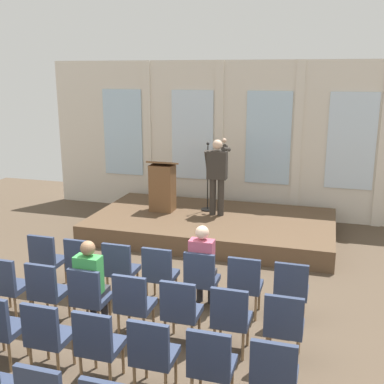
% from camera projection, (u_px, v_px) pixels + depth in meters
% --- Properties ---
extents(ground_plane, '(16.05, 16.05, 0.00)m').
position_uv_depth(ground_plane, '(129.00, 345.00, 6.14)').
color(ground_plane, brown).
extents(rear_partition, '(9.33, 0.14, 3.73)m').
position_uv_depth(rear_partition, '(231.00, 139.00, 11.39)').
color(rear_partition, silver).
rests_on(rear_partition, ground).
extents(stage_platform, '(5.14, 2.84, 0.41)m').
position_uv_depth(stage_platform, '(212.00, 226.00, 10.23)').
color(stage_platform, brown).
rests_on(stage_platform, ground).
extents(speaker, '(0.52, 0.69, 1.66)m').
position_uv_depth(speaker, '(217.00, 172.00, 10.10)').
color(speaker, '#332D28').
rests_on(speaker, stage_platform).
extents(mic_stand, '(0.28, 0.28, 1.56)m').
position_uv_depth(mic_stand, '(207.00, 196.00, 10.59)').
color(mic_stand, black).
rests_on(mic_stand, stage_platform).
extents(lectern, '(0.60, 0.48, 1.16)m').
position_uv_depth(lectern, '(162.00, 187.00, 10.52)').
color(lectern, brown).
rests_on(lectern, stage_platform).
extents(chair_r0_c0, '(0.46, 0.44, 0.94)m').
position_uv_depth(chair_r0_c0, '(46.00, 257.00, 7.63)').
color(chair_r0_c0, olive).
rests_on(chair_r0_c0, ground).
extents(chair_r0_c1, '(0.46, 0.44, 0.94)m').
position_uv_depth(chair_r0_c1, '(82.00, 262.00, 7.45)').
color(chair_r0_c1, olive).
rests_on(chair_r0_c1, ground).
extents(chair_r0_c2, '(0.46, 0.44, 0.94)m').
position_uv_depth(chair_r0_c2, '(120.00, 267.00, 7.27)').
color(chair_r0_c2, olive).
rests_on(chair_r0_c2, ground).
extents(chair_r0_c3, '(0.46, 0.44, 0.94)m').
position_uv_depth(chair_r0_c3, '(160.00, 272.00, 7.09)').
color(chair_r0_c3, olive).
rests_on(chair_r0_c3, ground).
extents(chair_r0_c4, '(0.46, 0.44, 0.94)m').
position_uv_depth(chair_r0_c4, '(201.00, 277.00, 6.91)').
color(chair_r0_c4, olive).
rests_on(chair_r0_c4, ground).
extents(audience_r0_c4, '(0.36, 0.39, 1.31)m').
position_uv_depth(audience_r0_c4, '(203.00, 262.00, 6.94)').
color(audience_r0_c4, '#2D2D33').
rests_on(audience_r0_c4, ground).
extents(chair_r0_c5, '(0.46, 0.44, 0.94)m').
position_uv_depth(chair_r0_c5, '(245.00, 282.00, 6.74)').
color(chair_r0_c5, olive).
rests_on(chair_r0_c5, ground).
extents(chair_r0_c6, '(0.46, 0.44, 0.94)m').
position_uv_depth(chair_r0_c6, '(291.00, 288.00, 6.56)').
color(chair_r0_c6, olive).
rests_on(chair_r0_c6, ground).
extents(chair_r1_c0, '(0.46, 0.44, 0.94)m').
position_uv_depth(chair_r1_c0, '(7.00, 283.00, 6.70)').
color(chair_r1_c0, olive).
rests_on(chair_r1_c0, ground).
extents(chair_r1_c1, '(0.46, 0.44, 0.94)m').
position_uv_depth(chair_r1_c1, '(47.00, 289.00, 6.53)').
color(chair_r1_c1, olive).
rests_on(chair_r1_c1, ground).
extents(chair_r1_c2, '(0.46, 0.44, 0.94)m').
position_uv_depth(chair_r1_c2, '(89.00, 295.00, 6.35)').
color(chair_r1_c2, olive).
rests_on(chair_r1_c2, ground).
extents(audience_r1_c2, '(0.36, 0.39, 1.29)m').
position_uv_depth(audience_r1_c2, '(91.00, 280.00, 6.38)').
color(audience_r1_c2, '#2D2D33').
rests_on(audience_r1_c2, ground).
extents(chair_r1_c3, '(0.46, 0.44, 0.94)m').
position_uv_depth(chair_r1_c3, '(133.00, 301.00, 6.17)').
color(chair_r1_c3, olive).
rests_on(chair_r1_c3, ground).
extents(chair_r1_c4, '(0.46, 0.44, 0.94)m').
position_uv_depth(chair_r1_c4, '(181.00, 308.00, 5.99)').
color(chair_r1_c4, olive).
rests_on(chair_r1_c4, ground).
extents(chair_r1_c5, '(0.46, 0.44, 0.94)m').
position_uv_depth(chair_r1_c5, '(231.00, 316.00, 5.81)').
color(chair_r1_c5, olive).
rests_on(chair_r1_c5, ground).
extents(chair_r1_c6, '(0.46, 0.44, 0.94)m').
position_uv_depth(chair_r1_c6, '(284.00, 323.00, 5.63)').
color(chair_r1_c6, olive).
rests_on(chair_r1_c6, ground).
extents(chair_r2_c2, '(0.46, 0.44, 0.94)m').
position_uv_depth(chair_r2_c2, '(47.00, 333.00, 5.42)').
color(chair_r2_c2, olive).
rests_on(chair_r2_c2, ground).
extents(chair_r2_c3, '(0.46, 0.44, 0.94)m').
position_uv_depth(chair_r2_c3, '(98.00, 342.00, 5.25)').
color(chair_r2_c3, olive).
rests_on(chair_r2_c3, ground).
extents(chair_r2_c4, '(0.46, 0.44, 0.94)m').
position_uv_depth(chair_r2_c4, '(152.00, 352.00, 5.07)').
color(chair_r2_c4, olive).
rests_on(chair_r2_c4, ground).
extents(chair_r2_c5, '(0.46, 0.44, 0.94)m').
position_uv_depth(chair_r2_c5, '(211.00, 362.00, 4.89)').
color(chair_r2_c5, olive).
rests_on(chair_r2_c5, ground).
extents(chair_r2_c6, '(0.46, 0.44, 0.94)m').
position_uv_depth(chair_r2_c6, '(274.00, 373.00, 4.71)').
color(chair_r2_c6, olive).
rests_on(chair_r2_c6, ground).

